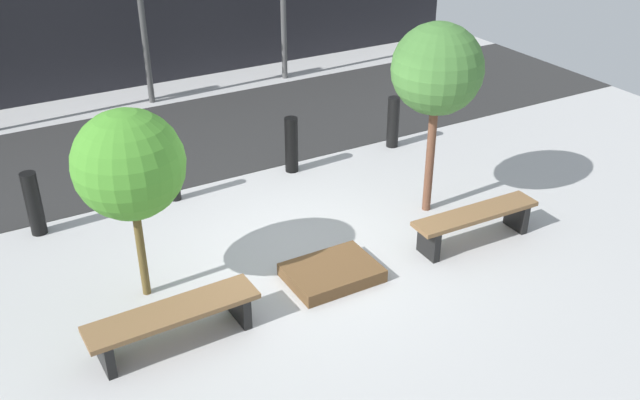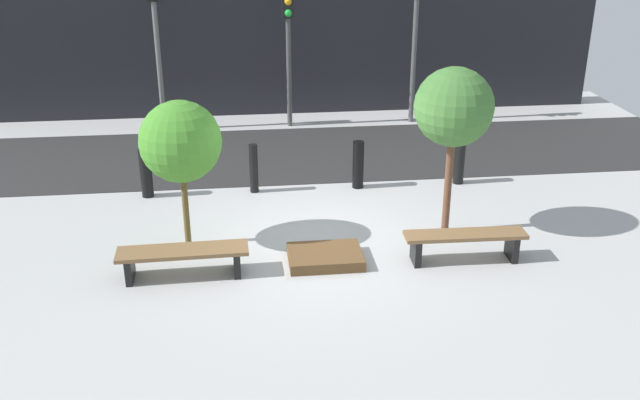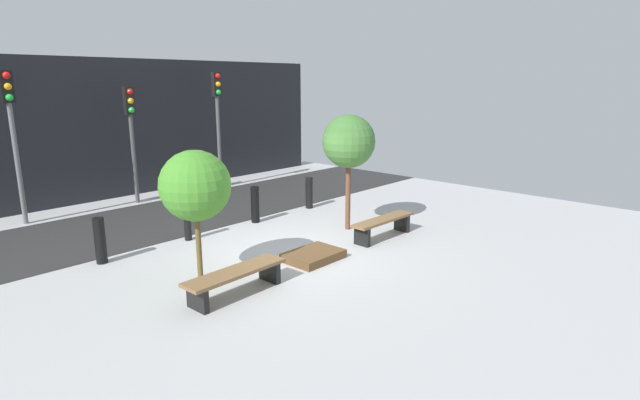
{
  "view_description": "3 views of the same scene",
  "coord_description": "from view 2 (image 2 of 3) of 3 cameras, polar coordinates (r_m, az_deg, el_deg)",
  "views": [
    {
      "loc": [
        -3.85,
        -7.1,
        5.21
      ],
      "look_at": [
        -0.15,
        -0.62,
        1.16
      ],
      "focal_mm": 40.0,
      "sensor_mm": 36.0,
      "label": 1
    },
    {
      "loc": [
        -1.2,
        -10.41,
        5.21
      ],
      "look_at": [
        -0.09,
        -0.69,
        1.06
      ],
      "focal_mm": 40.0,
      "sensor_mm": 36.0,
      "label": 2
    },
    {
      "loc": [
        -7.03,
        -7.29,
        3.59
      ],
      "look_at": [
        0.13,
        -0.72,
        1.25
      ],
      "focal_mm": 28.0,
      "sensor_mm": 36.0,
      "label": 3
    }
  ],
  "objects": [
    {
      "name": "ground_plane",
      "position": [
        11.7,
        0.03,
        -3.45
      ],
      "size": [
        18.0,
        18.0,
        0.0
      ],
      "primitive_type": "plane",
      "color": "#B0B0B0"
    },
    {
      "name": "road_strip",
      "position": [
        15.79,
        -1.83,
        3.73
      ],
      "size": [
        18.0,
        3.71,
        0.01
      ],
      "primitive_type": "cube",
      "color": "#2A2A2A",
      "rests_on": "ground"
    },
    {
      "name": "building_facade",
      "position": [
        18.64,
        -2.85,
        13.42
      ],
      "size": [
        16.2,
        0.5,
        4.25
      ],
      "primitive_type": "cube",
      "color": "black",
      "rests_on": "ground"
    },
    {
      "name": "bench_left",
      "position": [
        10.76,
        -10.9,
        -4.45
      ],
      "size": [
        1.94,
        0.53,
        0.44
      ],
      "rotation": [
        0.0,
        0.0,
        0.03
      ],
      "color": "black",
      "rests_on": "ground"
    },
    {
      "name": "bench_right",
      "position": [
        11.23,
        11.51,
        -3.2
      ],
      "size": [
        1.89,
        0.44,
        0.47
      ],
      "rotation": [
        0.0,
        0.0,
        -0.03
      ],
      "color": "black",
      "rests_on": "ground"
    },
    {
      "name": "planter_bed",
      "position": [
        11.08,
        0.42,
        -4.57
      ],
      "size": [
        1.14,
        0.84,
        0.17
      ],
      "primitive_type": "cube",
      "color": "brown",
      "rests_on": "ground"
    },
    {
      "name": "tree_behind_left_bench",
      "position": [
        11.19,
        -11.11,
        4.58
      ],
      "size": [
        1.28,
        1.28,
        2.4
      ],
      "color": "brown",
      "rests_on": "ground"
    },
    {
      "name": "tree_behind_right_bench",
      "position": [
        11.53,
        10.66,
        7.24
      ],
      "size": [
        1.27,
        1.27,
        2.81
      ],
      "color": "brown",
      "rests_on": "ground"
    },
    {
      "name": "bollard_far_left",
      "position": [
        13.73,
        -13.75,
        2.1
      ],
      "size": [
        0.22,
        0.22,
        0.94
      ],
      "primitive_type": "cylinder",
      "color": "black",
      "rests_on": "ground"
    },
    {
      "name": "bollard_left",
      "position": [
        13.61,
        -5.33,
        2.53
      ],
      "size": [
        0.16,
        0.16,
        0.95
      ],
      "primitive_type": "cylinder",
      "color": "black",
      "rests_on": "ground"
    },
    {
      "name": "bollard_center",
      "position": [
        13.79,
        3.07,
        2.84
      ],
      "size": [
        0.22,
        0.22,
        0.94
      ],
      "primitive_type": "cylinder",
      "color": "black",
      "rests_on": "ground"
    },
    {
      "name": "bollard_right",
      "position": [
        14.25,
        11.08,
        3.06
      ],
      "size": [
        0.21,
        0.21,
        0.91
      ],
      "primitive_type": "cylinder",
      "color": "black",
      "rests_on": "ground"
    },
    {
      "name": "traffic_light_west",
      "position": [
        17.3,
        -13.06,
        13.86
      ],
      "size": [
        0.28,
        0.27,
        3.83
      ],
      "color": "slate",
      "rests_on": "ground"
    },
    {
      "name": "traffic_light_mid_west",
      "position": [
        17.28,
        -2.55,
        13.47
      ],
      "size": [
        0.28,
        0.27,
        3.4
      ],
      "color": "#484848",
      "rests_on": "ground"
    },
    {
      "name": "traffic_light_mid_east",
      "position": [
        17.72,
        7.7,
        14.48
      ],
      "size": [
        0.28,
        0.27,
        3.85
      ],
      "color": "#515151",
      "rests_on": "ground"
    }
  ]
}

